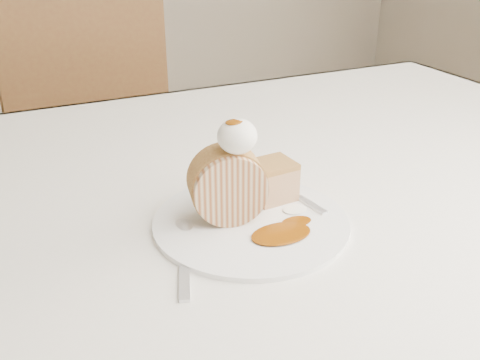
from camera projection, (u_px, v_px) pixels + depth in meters
name	position (u px, v px, depth m)	size (l,w,h in m)	color
table	(246.00, 228.00, 0.82)	(1.40, 0.90, 0.75)	silver
chair_far	(83.00, 130.00, 1.56)	(0.50, 0.50, 0.93)	brown
plate	(251.00, 222.00, 0.65)	(0.24, 0.24, 0.01)	white
roulade_slice	(228.00, 185.00, 0.63)	(0.09, 0.09, 0.05)	#CBB78D
cake_chunk	(272.00, 183.00, 0.69)	(0.05, 0.05, 0.04)	#A47E3E
whipped_cream	(237.00, 136.00, 0.60)	(0.05, 0.05, 0.04)	white
caramel_drizzle	(235.00, 118.00, 0.59)	(0.02, 0.02, 0.01)	#6E3404
caramel_pool	(281.00, 233.00, 0.62)	(0.07, 0.05, 0.00)	#6E3404
fork	(299.00, 197.00, 0.70)	(0.02, 0.14, 0.00)	silver
spoon	(184.00, 265.00, 0.57)	(0.02, 0.15, 0.00)	silver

